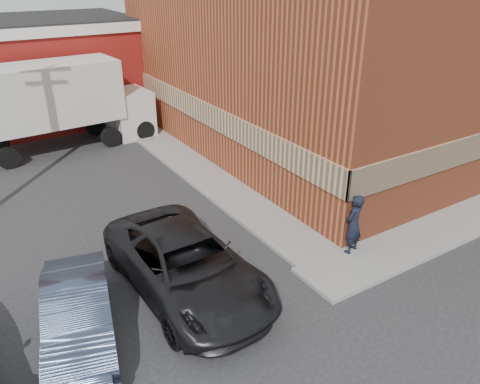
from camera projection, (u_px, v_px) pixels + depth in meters
ground at (304, 266)px, 14.05m from camera, size 90.00×90.00×0.00m
brick_building at (329, 43)px, 22.91m from camera, size 14.25×18.25×9.36m
sidewalk_west at (188, 163)px, 21.17m from camera, size 1.80×18.00×0.12m
man at (354, 224)px, 14.17m from camera, size 0.81×0.65×1.92m
sedan at (78, 315)px, 11.02m from camera, size 2.49×4.63×1.45m
suv_a at (186, 264)px, 12.67m from camera, size 2.99×6.17×1.69m
box_truck at (66, 99)px, 22.25m from camera, size 8.54×3.08×4.14m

